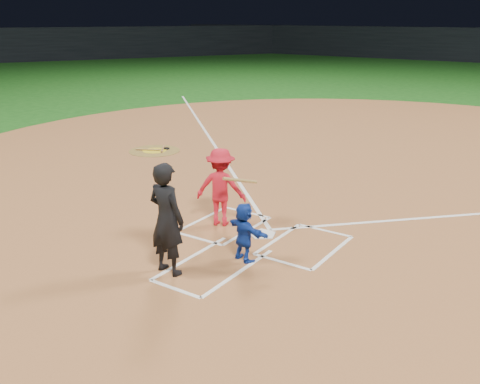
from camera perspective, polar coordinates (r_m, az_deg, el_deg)
The scene contains 13 objects.
ground at distance 11.16m, azimuth 2.43°, elevation -4.61°, with size 120.00×120.00×0.00m, color #134812.
home_plate_dirt at distance 16.31m, azimuth 13.53°, elevation 2.39°, with size 28.00×28.00×0.01m, color brown.
stadium_wall_left at distance 57.64m, azimuth -22.15°, elevation 14.35°, with size 1.20×60.00×3.20m, color black.
home_plate at distance 11.15m, azimuth 2.43°, elevation -4.52°, with size 0.60×0.60×0.02m, color silver.
on_deck_circle at distance 18.21m, azimuth -9.11°, elevation 4.37°, with size 1.70×1.70×0.01m, color brown.
on_deck_logo at distance 18.21m, azimuth -9.11°, elevation 4.39°, with size 0.80×0.80×0.00m, color gold.
on_deck_bat_a at distance 18.28m, azimuth -8.24°, elevation 4.58°, with size 0.06×0.06×0.84m, color #956136.
on_deck_bat_b at distance 18.27m, azimuth -9.79°, elevation 4.49°, with size 0.06×0.06×0.84m, color olive.
bat_weight_donut at distance 18.36m, azimuth -7.81°, elevation 4.64°, with size 0.19×0.19×0.05m, color black.
catcher at distance 9.82m, azimuth 0.46°, elevation -4.28°, with size 1.04×0.33×1.12m, color #13349E.
umpire at distance 9.29m, azimuth -7.84°, elevation -2.87°, with size 0.73×0.48×2.01m, color black.
chalk_markings at distance 15.66m, azimuth 12.60°, elevation 1.84°, with size 28.35×17.32×0.01m.
batter_at_plate at distance 11.42m, azimuth -2.06°, elevation 0.53°, with size 1.40×1.04×1.69m.
Camera 1 is at (5.32, -8.79, 4.36)m, focal length 40.00 mm.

